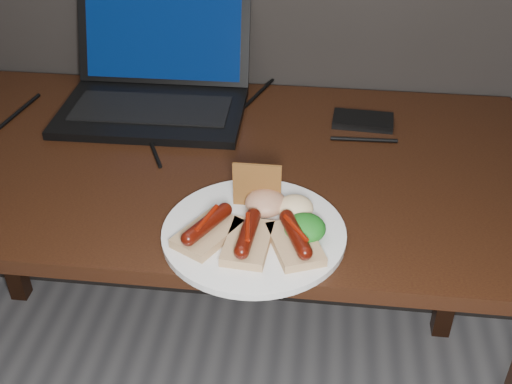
% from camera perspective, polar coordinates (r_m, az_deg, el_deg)
% --- Properties ---
extents(desk, '(1.40, 0.70, 0.75)m').
position_cam_1_polar(desk, '(1.36, -5.64, -0.02)').
color(desk, '#311A0C').
rests_on(desk, ground).
extents(laptop, '(0.42, 0.35, 0.25)m').
position_cam_1_polar(laptop, '(1.50, -8.87, 9.58)').
color(laptop, black).
rests_on(laptop, desk).
extents(hard_drive, '(0.14, 0.08, 0.02)m').
position_cam_1_polar(hard_drive, '(1.44, 9.48, 6.27)').
color(hard_drive, black).
rests_on(hard_drive, desk).
extents(desk_cables, '(0.86, 0.44, 0.01)m').
position_cam_1_polar(desk_cables, '(1.44, -6.25, 6.42)').
color(desk_cables, black).
rests_on(desk_cables, desk).
extents(plate, '(0.37, 0.37, 0.01)m').
position_cam_1_polar(plate, '(1.09, -0.19, -3.65)').
color(plate, white).
rests_on(plate, desk).
extents(bread_sausage_left, '(0.12, 0.13, 0.04)m').
position_cam_1_polar(bread_sausage_left, '(1.06, -4.34, -3.33)').
color(bread_sausage_left, tan).
rests_on(bread_sausage_left, plate).
extents(bread_sausage_center, '(0.08, 0.12, 0.04)m').
position_cam_1_polar(bread_sausage_center, '(1.04, -0.73, -4.16)').
color(bread_sausage_center, tan).
rests_on(bread_sausage_center, plate).
extents(bread_sausage_right, '(0.11, 0.13, 0.04)m').
position_cam_1_polar(bread_sausage_right, '(1.04, 3.51, -4.25)').
color(bread_sausage_right, tan).
rests_on(bread_sausage_right, plate).
extents(crispbread, '(0.09, 0.01, 0.08)m').
position_cam_1_polar(crispbread, '(1.12, 0.09, 0.61)').
color(crispbread, '#9E652B').
rests_on(crispbread, plate).
extents(salad_greens, '(0.07, 0.07, 0.04)m').
position_cam_1_polar(salad_greens, '(1.06, 4.37, -3.22)').
color(salad_greens, '#115511').
rests_on(salad_greens, plate).
extents(salsa_mound, '(0.07, 0.07, 0.04)m').
position_cam_1_polar(salsa_mound, '(1.12, 0.85, -0.95)').
color(salsa_mound, maroon).
rests_on(salsa_mound, plate).
extents(coleslaw_mound, '(0.06, 0.06, 0.04)m').
position_cam_1_polar(coleslaw_mound, '(1.11, 3.50, -1.40)').
color(coleslaw_mound, white).
rests_on(coleslaw_mound, plate).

